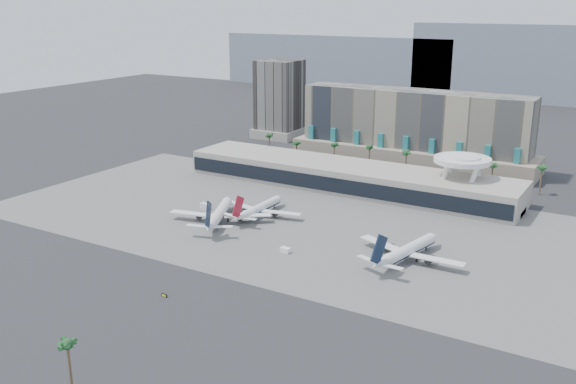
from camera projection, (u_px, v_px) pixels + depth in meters
The scene contains 15 objects.
ground at pixel (214, 261), 230.97m from camera, with size 900.00×900.00×0.00m, color #232326.
apron_pad at pixel (292, 218), 276.22m from camera, with size 260.00×130.00×0.06m, color #5B5B59.
mountain_ridge at pixel (544, 68), 595.47m from camera, with size 680.00×60.00×70.00m.
hotel at pixel (413, 135), 364.76m from camera, with size 140.00×30.00×42.00m.
office_tower at pixel (280, 104), 435.58m from camera, with size 30.00×30.00×52.00m.
terminal at pixel (347, 175), 319.48m from camera, with size 170.00×32.50×14.50m.
saucer_structure at pixel (462, 163), 294.14m from camera, with size 26.00×26.00×21.89m.
palm_row at pixel (388, 155), 343.84m from camera, with size 157.80×2.80×13.10m.
airliner_left at pixel (219, 214), 270.24m from camera, with size 41.03×42.23×15.64m.
airliner_centre at pixel (260, 208), 279.03m from camera, with size 38.47×39.57×13.67m.
airliner_right at pixel (408, 250), 230.70m from camera, with size 42.27×43.92×15.31m.
service_vehicle_a at pixel (205, 206), 289.11m from camera, with size 5.03×2.46×2.46m, color silver.
service_vehicle_b at pixel (285, 250), 238.72m from camera, with size 3.72×2.13×1.91m, color white.
taxiway_sign at pixel (164, 295), 203.09m from camera, with size 2.27×0.46×1.03m.
near_palm_b at pixel (68, 350), 151.42m from camera, with size 6.00×6.00×13.88m.
Camera 1 is at (132.48, -170.30, 90.13)m, focal length 40.00 mm.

